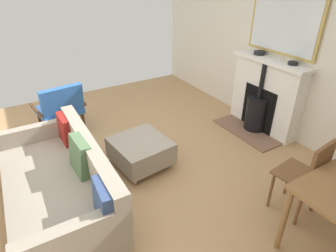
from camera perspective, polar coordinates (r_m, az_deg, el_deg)
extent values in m
cube|color=tan|center=(3.67, -8.78, -9.65)|extent=(5.17, 5.90, 0.01)
cube|color=silver|center=(4.56, 22.29, 15.78)|extent=(0.12, 5.90, 2.75)
cube|color=brown|center=(4.64, 15.39, -1.12)|extent=(0.42, 1.11, 0.03)
cube|color=white|center=(4.64, 19.19, 5.63)|extent=(0.25, 1.17, 1.09)
cube|color=black|center=(4.63, 17.97, 3.42)|extent=(0.06, 0.61, 0.68)
cylinder|color=black|center=(4.64, 17.48, 2.37)|extent=(0.34, 0.34, 0.51)
cylinder|color=black|center=(4.53, 17.97, 5.36)|extent=(0.35, 0.35, 0.02)
cylinder|color=black|center=(4.44, 18.52, 8.59)|extent=(0.07, 0.07, 0.53)
cube|color=white|center=(4.44, 20.19, 12.29)|extent=(0.30, 1.25, 0.05)
cube|color=tan|center=(4.44, 22.41, 18.37)|extent=(0.04, 1.16, 0.80)
cube|color=silver|center=(4.42, 22.24, 18.37)|extent=(0.01, 1.08, 0.72)
cylinder|color=black|center=(4.61, 18.03, 13.90)|extent=(0.17, 0.17, 0.05)
torus|color=black|center=(4.61, 18.07, 14.15)|extent=(0.17, 0.17, 0.01)
cylinder|color=black|center=(4.26, 23.99, 11.53)|extent=(0.14, 0.14, 0.04)
torus|color=black|center=(4.25, 24.03, 11.72)|extent=(0.14, 0.14, 0.01)
cylinder|color=#B2B2B7|center=(4.00, -28.47, -8.74)|extent=(0.04, 0.04, 0.10)
cylinder|color=#B2B2B7|center=(4.02, -18.25, -6.10)|extent=(0.04, 0.04, 0.10)
cylinder|color=#B2B2B7|center=(2.85, -9.77, -22.88)|extent=(0.04, 0.04, 0.10)
cube|color=gray|center=(3.23, -21.68, -12.13)|extent=(0.94, 1.90, 0.31)
cube|color=gray|center=(3.07, -15.59, -5.50)|extent=(0.17, 1.89, 0.34)
cube|color=gray|center=(3.83, -24.88, -1.17)|extent=(0.87, 0.13, 0.20)
cube|color=gray|center=(2.40, -18.64, -20.15)|extent=(0.87, 0.13, 0.20)
cube|color=maroon|center=(3.64, -20.07, -0.66)|extent=(0.13, 0.36, 0.36)
cube|color=#4C6B47|center=(3.06, -17.41, -5.92)|extent=(0.18, 0.39, 0.39)
cube|color=#334775|center=(2.50, -12.85, -14.97)|extent=(0.16, 0.36, 0.36)
cylinder|color=#B2B2B7|center=(3.88, -10.97, -6.56)|extent=(0.04, 0.04, 0.09)
cylinder|color=#B2B2B7|center=(3.48, -6.66, -10.96)|extent=(0.04, 0.04, 0.09)
cylinder|color=#B2B2B7|center=(4.08, -4.36, -4.03)|extent=(0.04, 0.04, 0.09)
cylinder|color=#B2B2B7|center=(3.71, 0.43, -7.84)|extent=(0.04, 0.04, 0.09)
cube|color=gray|center=(3.67, -5.54, -4.89)|extent=(0.73, 0.77, 0.28)
cube|color=#4C3321|center=(4.98, -18.97, 2.73)|extent=(0.05, 0.05, 0.37)
cube|color=#4C3321|center=(4.87, -24.48, 0.95)|extent=(0.05, 0.05, 0.37)
cube|color=#4C3321|center=(4.58, -16.77, 0.69)|extent=(0.05, 0.05, 0.37)
cube|color=#4C3321|center=(4.45, -22.71, -1.30)|extent=(0.05, 0.05, 0.37)
cube|color=#2D60B2|center=(4.62, -21.18, 3.06)|extent=(0.67, 0.64, 0.08)
cube|color=#2D60B2|center=(4.31, -20.63, 4.86)|extent=(0.61, 0.22, 0.42)
cube|color=#4C3321|center=(4.68, -17.73, 5.19)|extent=(0.11, 0.53, 0.04)
cube|color=#4C3321|center=(4.52, -25.14, 2.88)|extent=(0.11, 0.53, 0.04)
cylinder|color=olive|center=(2.79, 22.40, -17.26)|extent=(0.05, 0.05, 0.71)
cylinder|color=brown|center=(3.48, 23.16, -9.69)|extent=(0.04, 0.04, 0.46)
cylinder|color=brown|center=(3.25, 20.13, -12.09)|extent=(0.04, 0.04, 0.46)
cylinder|color=brown|center=(3.39, 27.76, -12.11)|extent=(0.04, 0.04, 0.46)
cylinder|color=brown|center=(3.15, 24.99, -14.80)|extent=(0.04, 0.04, 0.46)
cube|color=brown|center=(3.17, 24.89, -8.87)|extent=(0.44, 0.44, 0.02)
cube|color=brown|center=(3.00, 28.54, -6.86)|extent=(0.36, 0.08, 0.43)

